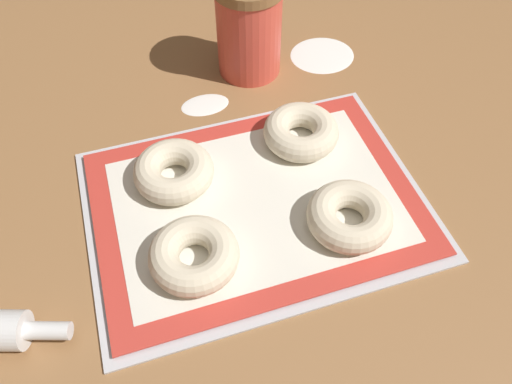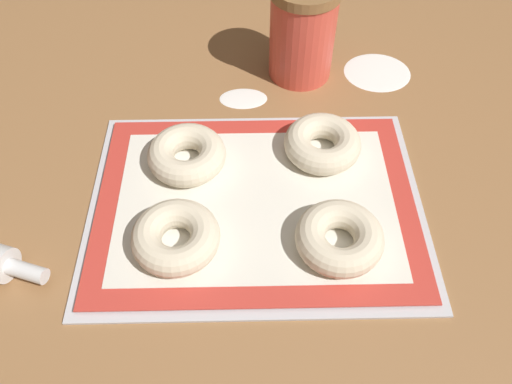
% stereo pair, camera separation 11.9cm
% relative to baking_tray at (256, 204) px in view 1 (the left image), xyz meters
% --- Properties ---
extents(ground_plane, '(2.80, 2.80, 0.00)m').
position_rel_baking_tray_xyz_m(ground_plane, '(0.01, -0.01, -0.00)').
color(ground_plane, olive).
extents(baking_tray, '(0.46, 0.34, 0.01)m').
position_rel_baking_tray_xyz_m(baking_tray, '(0.00, 0.00, 0.00)').
color(baking_tray, silver).
rests_on(baking_tray, ground_plane).
extents(baking_mat, '(0.43, 0.32, 0.00)m').
position_rel_baking_tray_xyz_m(baking_mat, '(0.00, 0.00, 0.01)').
color(baking_mat, red).
rests_on(baking_mat, baking_tray).
extents(bagel_front_left, '(0.11, 0.11, 0.04)m').
position_rel_baking_tray_xyz_m(bagel_front_left, '(-0.10, -0.07, 0.03)').
color(bagel_front_left, beige).
rests_on(bagel_front_left, baking_mat).
extents(bagel_front_right, '(0.11, 0.11, 0.04)m').
position_rel_baking_tray_xyz_m(bagel_front_right, '(0.10, -0.07, 0.03)').
color(bagel_front_right, beige).
rests_on(bagel_front_right, baking_mat).
extents(bagel_back_left, '(0.11, 0.11, 0.04)m').
position_rel_baking_tray_xyz_m(bagel_back_left, '(-0.10, 0.07, 0.03)').
color(bagel_back_left, beige).
rests_on(bagel_back_left, baking_mat).
extents(bagel_back_right, '(0.11, 0.11, 0.04)m').
position_rel_baking_tray_xyz_m(bagel_back_right, '(0.10, 0.09, 0.03)').
color(bagel_back_right, beige).
rests_on(bagel_back_right, baking_mat).
extents(flour_canister, '(0.11, 0.11, 0.16)m').
position_rel_baking_tray_xyz_m(flour_canister, '(0.08, 0.29, 0.08)').
color(flour_canister, '#DB4C3D').
rests_on(flour_canister, ground_plane).
extents(flour_patch_near, '(0.08, 0.05, 0.00)m').
position_rel_baking_tray_xyz_m(flour_patch_near, '(-0.02, 0.22, -0.00)').
color(flour_patch_near, white).
rests_on(flour_patch_near, ground_plane).
extents(flour_patch_far, '(0.12, 0.11, 0.00)m').
position_rel_baking_tray_xyz_m(flour_patch_far, '(0.22, 0.28, -0.00)').
color(flour_patch_far, white).
rests_on(flour_patch_far, ground_plane).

